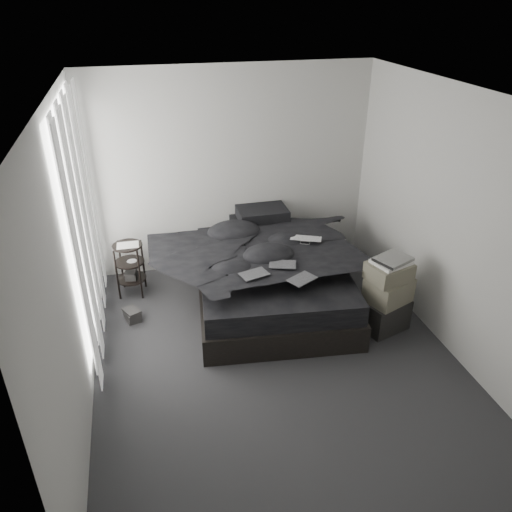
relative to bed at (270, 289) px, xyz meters
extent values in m
cube|color=#2D2D2F|center=(-0.23, -1.02, -0.15)|extent=(3.60, 4.20, 0.01)
cube|color=white|center=(-0.23, -1.02, 2.45)|extent=(3.60, 4.20, 0.01)
cube|color=beige|center=(-0.23, 1.08, 1.15)|extent=(3.60, 0.01, 2.60)
cube|color=beige|center=(-0.23, -3.12, 1.15)|extent=(3.60, 0.01, 2.60)
cube|color=beige|center=(-2.03, -1.02, 1.15)|extent=(0.01, 4.20, 2.60)
cube|color=beige|center=(1.57, -1.02, 1.15)|extent=(0.01, 4.20, 2.60)
cube|color=white|center=(-2.01, -0.12, 1.20)|extent=(0.02, 2.00, 2.30)
cube|color=white|center=(-1.96, -0.12, 1.13)|extent=(0.06, 2.12, 2.48)
cube|color=black|center=(0.00, 0.00, 0.00)|extent=(1.95, 2.43, 0.31)
cube|color=black|center=(0.00, 0.00, 0.27)|extent=(1.87, 2.36, 0.24)
imported|color=black|center=(-0.01, -0.05, 0.53)|extent=(1.87, 2.10, 0.26)
cube|color=black|center=(0.04, 0.88, 0.47)|extent=(0.73, 0.53, 0.15)
cube|color=black|center=(0.11, 0.85, 0.62)|extent=(0.64, 0.44, 0.14)
imported|color=silver|center=(0.42, 0.01, 0.67)|extent=(0.43, 0.36, 0.03)
cube|color=black|center=(-0.34, -0.57, 0.66)|extent=(0.33, 0.26, 0.01)
cube|color=black|center=(0.01, -0.44, 0.67)|extent=(0.33, 0.27, 0.01)
cube|color=black|center=(0.11, -0.78, 0.68)|extent=(0.34, 0.30, 0.01)
cylinder|color=black|center=(-1.62, 0.57, 0.18)|extent=(0.42, 0.42, 0.66)
cube|color=white|center=(-1.61, 0.56, 0.51)|extent=(0.26, 0.19, 0.01)
cube|color=black|center=(-1.64, -0.03, -0.08)|extent=(0.22, 0.25, 0.14)
cube|color=black|center=(1.07, -0.83, 0.02)|extent=(0.57, 0.51, 0.35)
cube|color=#676351|center=(1.09, -0.84, 0.34)|extent=(0.55, 0.50, 0.27)
cube|color=#676351|center=(1.06, -0.83, 0.57)|extent=(0.50, 0.44, 0.19)
cube|color=silver|center=(1.07, -0.83, 0.68)|extent=(0.44, 0.39, 0.04)
cube|color=silver|center=(1.09, -0.84, 0.71)|extent=(0.44, 0.40, 0.03)
camera|label=1|loc=(-1.39, -4.91, 3.20)|focal=35.00mm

